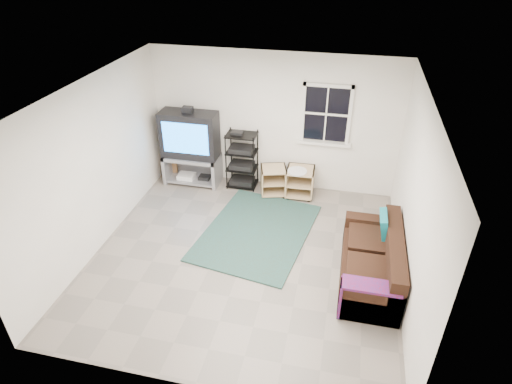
% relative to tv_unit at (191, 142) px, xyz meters
% --- Properties ---
extents(room, '(4.60, 4.62, 4.60)m').
position_rel_tv_unit_xyz_m(room, '(2.50, 0.26, 0.61)').
color(room, slate).
rests_on(room, ground).
extents(tv_unit, '(1.08, 0.54, 1.58)m').
position_rel_tv_unit_xyz_m(tv_unit, '(0.00, 0.00, 0.00)').
color(tv_unit, gray).
rests_on(tv_unit, ground).
extents(av_rack, '(0.57, 0.41, 1.14)m').
position_rel_tv_unit_xyz_m(av_rack, '(1.00, 0.06, -0.37)').
color(av_rack, black).
rests_on(av_rack, ground).
extents(side_table_left, '(0.57, 0.57, 0.55)m').
position_rel_tv_unit_xyz_m(side_table_left, '(1.63, -0.05, -0.58)').
color(side_table_left, tan).
rests_on(side_table_left, ground).
extents(side_table_right, '(0.52, 0.55, 0.58)m').
position_rel_tv_unit_xyz_m(side_table_right, '(2.14, -0.03, -0.54)').
color(side_table_right, tan).
rests_on(side_table_right, ground).
extents(sofa, '(0.79, 1.79, 0.82)m').
position_rel_tv_unit_xyz_m(sofa, '(3.46, -2.11, -0.58)').
color(sofa, black).
rests_on(sofa, ground).
extents(shag_rug, '(1.97, 2.48, 0.03)m').
position_rel_tv_unit_xyz_m(shag_rug, '(1.61, -1.38, -0.85)').
color(shag_rug, black).
rests_on(shag_rug, ground).
extents(paper_bag, '(0.30, 0.24, 0.38)m').
position_rel_tv_unit_xyz_m(paper_bag, '(-0.54, 0.16, -0.68)').
color(paper_bag, olive).
rests_on(paper_bag, ground).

